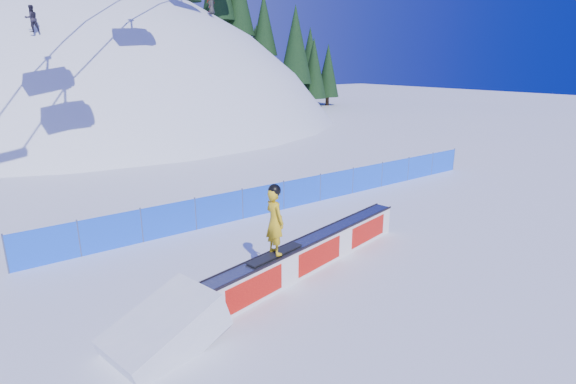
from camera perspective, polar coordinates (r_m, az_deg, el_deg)
ground at (r=16.43m, az=11.64°, el=-5.52°), size 160.00×160.00×0.00m
snow_hill at (r=58.46m, az=-22.06°, el=-9.21°), size 64.00×64.00×64.00m
treeline at (r=61.07m, az=-2.67°, el=20.12°), size 21.02×12.39×21.03m
safety_fence at (r=19.33m, az=1.85°, el=0.05°), size 22.05×0.05×1.30m
rail_box at (r=13.60m, az=3.19°, el=-7.69°), size 8.22×2.31×0.99m
snow_ramp at (r=10.76m, az=-15.17°, el=-18.32°), size 2.81×2.08×1.58m
snowboarder at (r=11.87m, az=-1.70°, el=-3.66°), size 1.92×0.73×1.97m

